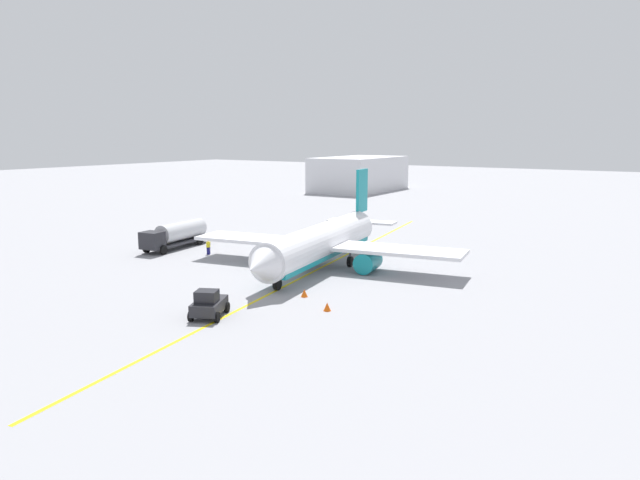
# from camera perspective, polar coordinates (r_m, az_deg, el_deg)

# --- Properties ---
(ground_plane) EXTENTS (400.00, 400.00, 0.00)m
(ground_plane) POSITION_cam_1_polar(r_m,az_deg,el_deg) (61.84, 0.00, -2.74)
(ground_plane) COLOR #939399
(airplane) EXTENTS (30.19, 29.81, 9.64)m
(airplane) POSITION_cam_1_polar(r_m,az_deg,el_deg) (61.75, 0.18, -0.26)
(airplane) COLOR white
(airplane) RESTS_ON ground
(fuel_tanker) EXTENTS (11.01, 3.90, 3.15)m
(fuel_tanker) POSITION_cam_1_polar(r_m,az_deg,el_deg) (74.63, -13.70, 0.55)
(fuel_tanker) COLOR #2D2D33
(fuel_tanker) RESTS_ON ground
(pushback_tug) EXTENTS (4.11, 3.54, 2.20)m
(pushback_tug) POSITION_cam_1_polar(r_m,az_deg,el_deg) (46.12, -10.67, -6.10)
(pushback_tug) COLOR #232328
(pushback_tug) RESTS_ON ground
(refueling_worker) EXTENTS (0.63, 0.57, 1.71)m
(refueling_worker) POSITION_cam_1_polar(r_m,az_deg,el_deg) (70.08, -10.70, -0.70)
(refueling_worker) COLOR navy
(refueling_worker) RESTS_ON ground
(safety_cone_nose) EXTENTS (0.61, 0.61, 0.68)m
(safety_cone_nose) POSITION_cam_1_polar(r_m,az_deg,el_deg) (51.03, -1.52, -5.13)
(safety_cone_nose) COLOR #F2590F
(safety_cone_nose) RESTS_ON ground
(safety_cone_wingtip) EXTENTS (0.61, 0.61, 0.68)m
(safety_cone_wingtip) POSITION_cam_1_polar(r_m,az_deg,el_deg) (47.06, 0.70, -6.44)
(safety_cone_wingtip) COLOR #F2590F
(safety_cone_wingtip) RESTS_ON ground
(distant_hangar) EXTENTS (27.23, 15.39, 8.30)m
(distant_hangar) POSITION_cam_1_polar(r_m,az_deg,el_deg) (148.39, 3.80, 6.37)
(distant_hangar) COLOR silver
(distant_hangar) RESTS_ON ground
(taxi_line_marking) EXTENTS (73.29, 12.41, 0.01)m
(taxi_line_marking) POSITION_cam_1_polar(r_m,az_deg,el_deg) (61.84, 0.00, -2.73)
(taxi_line_marking) COLOR yellow
(taxi_line_marking) RESTS_ON ground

